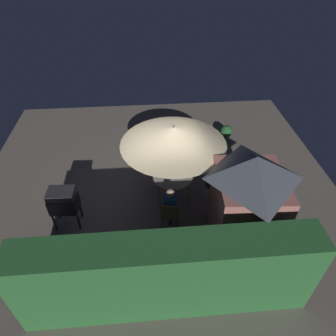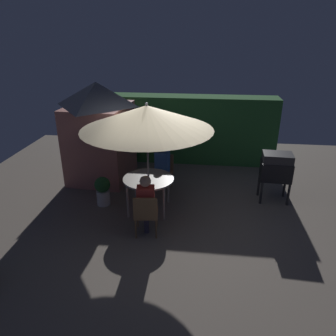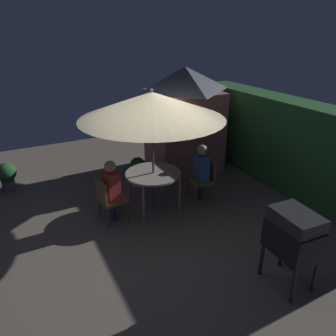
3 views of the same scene
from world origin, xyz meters
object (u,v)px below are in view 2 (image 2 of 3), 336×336
chair_near_shed (146,212)px  bbq_grill (276,168)px  patio_table (149,181)px  chair_far_side (163,169)px  patio_umbrella (147,118)px  potted_plant_by_grill (103,190)px  person_in_red (146,198)px  garden_shed (100,131)px  person_in_blue (162,161)px

chair_near_shed → bbq_grill: bearing=33.0°
patio_table → chair_far_side: size_ratio=1.26×
chair_far_side → patio_umbrella: bearing=-99.0°
patio_table → potted_plant_by_grill: 1.16m
chair_far_side → person_in_red: size_ratio=0.71×
garden_shed → patio_table: 2.35m
garden_shed → bbq_grill: bearing=-10.5°
patio_umbrella → person_in_red: 1.65m
garden_shed → chair_far_side: garden_shed is taller
patio_table → person_in_blue: bearing=81.0°
potted_plant_by_grill → person_in_blue: 1.64m
patio_table → chair_near_shed: 1.03m
patio_umbrella → bbq_grill: (2.89, 0.80, -1.31)m
potted_plant_by_grill → person_in_red: 1.64m
patio_umbrella → chair_far_side: size_ratio=3.08×
patio_table → person_in_red: person_in_red is taller
garden_shed → chair_near_shed: garden_shed is taller
chair_far_side → person_in_red: (-0.07, -2.05, 0.26)m
patio_table → patio_umbrella: (0.00, -0.00, 1.44)m
garden_shed → person_in_blue: size_ratio=2.08×
garden_shed → potted_plant_by_grill: bearing=-72.5°
person_in_blue → patio_umbrella: bearing=-99.0°
chair_far_side → potted_plant_by_grill: (-1.29, -1.03, -0.14)m
chair_far_side → person_in_red: bearing=-92.0°
chair_near_shed → chair_far_side: (0.06, 2.13, 0.00)m
garden_shed → chair_far_side: size_ratio=2.91×
patio_table → person_in_blue: size_ratio=0.90×
person_in_blue → chair_far_side: bearing=81.0°
patio_umbrella → patio_table: bearing=108.4°
person_in_red → person_in_blue: (0.06, 1.97, 0.00)m
chair_far_side → patio_table: bearing=-99.0°
garden_shed → bbq_grill: 4.58m
patio_umbrella → chair_near_shed: patio_umbrella is taller
patio_umbrella → chair_far_side: bearing=81.0°
patio_table → bbq_grill: size_ratio=0.94×
potted_plant_by_grill → person_in_blue: (1.28, 0.94, 0.41)m
bbq_grill → person_in_blue: 2.73m
potted_plant_by_grill → garden_shed: bearing=107.5°
patio_umbrella → potted_plant_by_grill: patio_umbrella is taller
patio_table → chair_near_shed: chair_near_shed is taller
patio_table → chair_far_side: chair_far_side is taller
potted_plant_by_grill → person_in_blue: bearing=36.4°
potted_plant_by_grill → person_in_red: person_in_red is taller
garden_shed → patio_umbrella: bearing=-45.7°
chair_far_side → person_in_red: 2.07m
patio_table → person_in_red: bearing=-83.3°
chair_far_side → person_in_blue: size_ratio=0.71×
bbq_grill → chair_near_shed: bearing=-147.0°
chair_far_side → person_in_blue: bearing=-99.0°
chair_near_shed → potted_plant_by_grill: 1.66m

